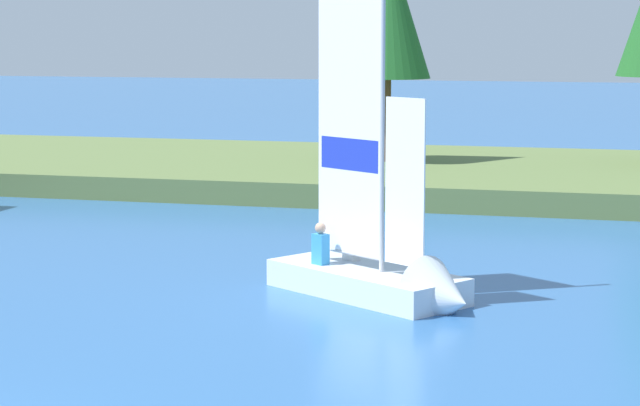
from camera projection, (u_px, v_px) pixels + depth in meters
shore_bank at (374, 172)px, 37.21m from camera, size 80.00×11.51×0.66m
shoreline_tree_midleft at (388, 9)px, 36.55m from camera, size 2.64×2.64×6.75m
sailboat at (392, 276)px, 20.99m from camera, size 4.32×3.50×6.86m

